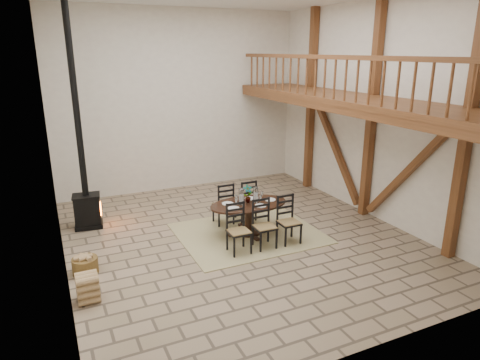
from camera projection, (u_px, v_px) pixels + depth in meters
name	position (u px, v px, depth m)	size (l,w,h in m)	color
ground	(240.00, 238.00, 9.25)	(8.00, 8.00, 0.00)	#998066
room_shell	(292.00, 94.00, 8.85)	(7.02, 8.02, 5.01)	white
rug	(248.00, 233.00, 9.45)	(3.00, 2.50, 0.02)	#C6B87F
dining_table	(251.00, 218.00, 9.25)	(1.75, 1.94, 1.12)	black
wood_stove	(84.00, 179.00, 9.48)	(0.65, 0.53, 5.00)	black
log_basket	(85.00, 265.00, 7.73)	(0.46, 0.46, 0.38)	brown
log_stack	(88.00, 288.00, 6.85)	(0.34, 0.36, 0.47)	tan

